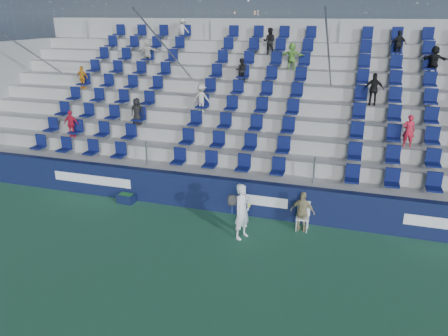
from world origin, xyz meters
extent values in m
plane|color=#2B6444|center=(0.00, 0.00, 0.00)|extent=(70.00, 70.00, 0.00)
cube|color=#10183C|center=(0.00, 3.15, 0.60)|extent=(24.00, 0.30, 1.20)
cube|color=white|center=(-5.00, 2.99, 0.62)|extent=(3.20, 0.02, 0.34)
cube|color=white|center=(1.50, 2.99, 0.62)|extent=(1.60, 0.02, 0.34)
cube|color=white|center=(7.00, 2.99, 0.62)|extent=(2.40, 0.02, 0.34)
cube|color=#999994|center=(0.00, 3.72, 0.60)|extent=(24.00, 0.85, 1.20)
cube|color=#999994|center=(0.00, 4.57, 0.85)|extent=(24.00, 0.85, 1.70)
cube|color=#999994|center=(0.00, 5.42, 1.10)|extent=(24.00, 0.85, 2.20)
cube|color=#999994|center=(0.00, 6.28, 1.35)|extent=(24.00, 0.85, 2.70)
cube|color=#999994|center=(0.00, 7.12, 1.60)|extent=(24.00, 0.85, 3.20)
cube|color=#999994|center=(0.00, 7.97, 1.85)|extent=(24.00, 0.85, 3.70)
cube|color=#999994|center=(0.00, 8.82, 2.10)|extent=(24.00, 0.85, 4.20)
cube|color=#999994|center=(0.00, 9.68, 2.35)|extent=(24.00, 0.85, 4.70)
cube|color=#999994|center=(0.00, 10.52, 2.60)|extent=(24.00, 0.85, 5.20)
cube|color=#999994|center=(0.00, 11.20, 3.10)|extent=(24.00, 0.50, 6.20)
cube|color=#999994|center=(-11.85, 7.12, 2.60)|extent=(0.30, 7.65, 5.20)
cube|color=#0B1346|center=(0.00, 3.72, 1.55)|extent=(16.05, 0.50, 0.70)
cube|color=#0B1346|center=(0.00, 4.57, 2.05)|extent=(16.05, 0.50, 0.70)
cube|color=#0B1346|center=(0.00, 5.42, 2.55)|extent=(16.05, 0.50, 0.70)
cube|color=#0B1346|center=(0.00, 6.28, 3.05)|extent=(16.05, 0.50, 0.70)
cube|color=#0B1346|center=(0.00, 7.12, 3.55)|extent=(16.05, 0.50, 0.70)
cube|color=#0B1346|center=(0.00, 7.97, 4.05)|extent=(16.05, 0.50, 0.70)
cube|color=#0B1346|center=(0.00, 8.82, 4.55)|extent=(16.05, 0.50, 0.70)
cube|color=#0B1346|center=(0.00, 9.68, 5.05)|extent=(16.05, 0.50, 0.70)
cube|color=#0B1346|center=(0.00, 10.52, 5.55)|extent=(16.05, 0.50, 0.70)
cylinder|color=gray|center=(-3.00, 7.12, 4.35)|extent=(0.06, 7.68, 4.55)
cylinder|color=gray|center=(3.00, 7.12, 4.35)|extent=(0.06, 7.68, 4.55)
cylinder|color=gray|center=(-9.80, 7.12, 4.35)|extent=(0.06, 7.68, 4.55)
imported|color=black|center=(-0.67, 7.93, 4.19)|extent=(0.52, 0.43, 0.98)
imported|color=#7DC64F|center=(1.29, 8.77, 4.75)|extent=(1.05, 0.48, 1.09)
imported|color=black|center=(0.13, 9.62, 5.27)|extent=(0.59, 0.48, 1.14)
imported|color=black|center=(5.45, 9.62, 5.24)|extent=(0.69, 0.46, 1.08)
imported|color=beige|center=(-4.32, 10.47, 5.70)|extent=(0.70, 0.47, 1.00)
imported|color=orange|center=(-7.83, 7.08, 3.71)|extent=(0.61, 0.30, 1.01)
imported|color=red|center=(-6.77, 4.52, 2.24)|extent=(0.66, 0.34, 1.08)
imported|color=red|center=(5.84, 5.38, 2.74)|extent=(0.42, 0.29, 1.09)
imported|color=black|center=(4.63, 7.08, 3.79)|extent=(0.70, 0.31, 1.18)
imported|color=beige|center=(-1.81, 6.23, 3.26)|extent=(0.74, 0.46, 1.12)
imported|color=black|center=(6.74, 8.77, 4.74)|extent=(1.05, 0.60, 1.08)
imported|color=black|center=(-4.25, 5.38, 2.74)|extent=(0.57, 0.41, 1.08)
imported|color=beige|center=(-5.40, 8.77, 4.77)|extent=(1.10, 0.59, 1.13)
imported|color=white|center=(1.18, 1.52, 0.87)|extent=(0.64, 0.75, 1.73)
cylinder|color=navy|center=(0.93, 1.27, 1.00)|extent=(0.03, 0.03, 0.28)
torus|color=black|center=(0.93, 1.27, 1.30)|extent=(0.30, 0.17, 0.28)
plane|color=#262626|center=(0.93, 1.27, 1.30)|extent=(0.30, 0.16, 0.29)
sphere|color=yellow|center=(1.43, 1.32, 1.15)|extent=(0.07, 0.07, 0.07)
sphere|color=yellow|center=(1.43, 1.38, 1.18)|extent=(0.07, 0.07, 0.07)
cube|color=white|center=(2.85, 2.55, 0.42)|extent=(0.44, 0.44, 0.04)
cube|color=white|center=(2.85, 2.74, 0.67)|extent=(0.40, 0.08, 0.50)
cylinder|color=white|center=(2.69, 2.39, 0.20)|extent=(0.03, 0.03, 0.40)
cylinder|color=white|center=(3.01, 2.39, 0.20)|extent=(0.03, 0.03, 0.40)
cylinder|color=white|center=(2.69, 2.71, 0.20)|extent=(0.03, 0.03, 0.40)
cylinder|color=white|center=(3.01, 2.71, 0.20)|extent=(0.03, 0.03, 0.40)
imported|color=tan|center=(2.85, 2.50, 0.65)|extent=(0.80, 0.42, 1.30)
cube|color=#0F1838|center=(-3.47, 2.75, 0.16)|extent=(0.62, 0.43, 0.32)
cube|color=#1E662D|center=(-3.47, 2.75, 0.24)|extent=(0.51, 0.32, 0.19)
camera|label=1|loc=(4.21, -9.91, 6.45)|focal=35.00mm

